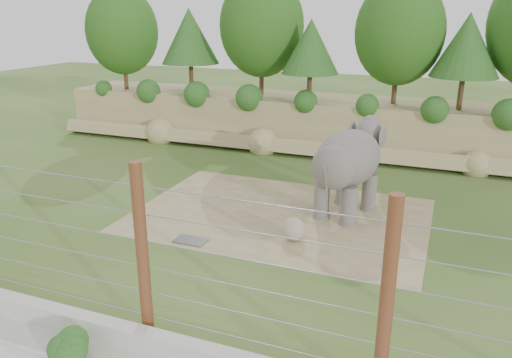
% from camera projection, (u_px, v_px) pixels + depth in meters
% --- Properties ---
extents(ground, '(90.00, 90.00, 0.00)m').
position_uv_depth(ground, '(232.00, 249.00, 15.01)').
color(ground, '#37571E').
rests_on(ground, ground).
extents(back_embankment, '(30.00, 5.52, 8.77)m').
position_uv_depth(back_embankment, '(346.00, 71.00, 24.72)').
color(back_embankment, '#9C875E').
rests_on(back_embankment, ground).
extents(dirt_patch, '(10.00, 7.00, 0.02)m').
position_uv_depth(dirt_patch, '(280.00, 215.00, 17.48)').
color(dirt_patch, '#8B7755').
rests_on(dirt_patch, ground).
extents(drain_grate, '(1.00, 0.60, 0.03)m').
position_uv_depth(drain_grate, '(191.00, 241.00, 15.49)').
color(drain_grate, '#262628').
rests_on(drain_grate, dirt_patch).
extents(elephant, '(2.55, 4.17, 3.15)m').
position_uv_depth(elephant, '(347.00, 171.00, 17.16)').
color(elephant, '#59544F').
rests_on(elephant, ground).
extents(stone_ball, '(0.73, 0.73, 0.73)m').
position_uv_depth(stone_ball, '(293.00, 229.00, 15.46)').
color(stone_ball, gray).
rests_on(stone_ball, dirt_patch).
extents(retaining_wall, '(26.00, 0.35, 0.50)m').
position_uv_depth(retaining_wall, '(135.00, 338.00, 10.52)').
color(retaining_wall, '#AFAEA3').
rests_on(retaining_wall, ground).
extents(barrier_fence, '(20.26, 0.26, 4.00)m').
position_uv_depth(barrier_fence, '(142.00, 253.00, 10.41)').
color(barrier_fence, '#5B3016').
rests_on(barrier_fence, ground).
extents(walkway_shrub, '(0.68, 0.68, 0.68)m').
position_uv_depth(walkway_shrub, '(70.00, 345.00, 10.13)').
color(walkway_shrub, '#205018').
rests_on(walkway_shrub, walkway).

